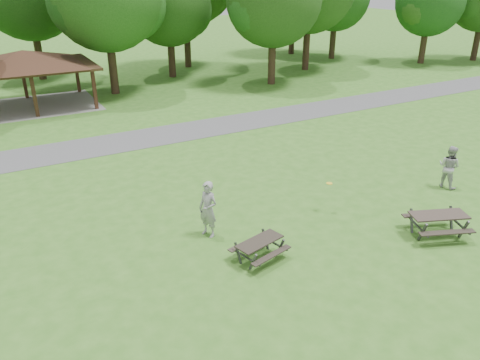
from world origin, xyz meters
name	(u,v)px	position (x,y,z in m)	size (l,w,h in m)	color
ground	(275,271)	(0.00, 0.00, 0.00)	(160.00, 160.00, 0.00)	#377020
asphalt_path	(135,140)	(0.00, 14.00, 0.01)	(120.00, 3.20, 0.02)	#4D4D50
pavilion	(24,61)	(-4.00, 24.00, 3.06)	(8.60, 7.01, 3.76)	#311E12
tree_row_f	(169,5)	(8.09, 28.53, 5.84)	(7.35, 7.00, 9.55)	black
tree_row_g	(274,1)	(14.09, 22.03, 6.33)	(7.77, 7.40, 10.25)	#2F2015
tree_row_j	(430,4)	(32.08, 22.53, 5.56)	(6.72, 6.40, 8.96)	#2F2014
picnic_table_middle	(259,245)	(-0.07, 0.81, 0.51)	(1.87, 1.64, 0.70)	black
picnic_table_far	(438,219)	(6.12, -0.94, 0.62)	(2.38, 2.17, 0.84)	#322924
frisbee_in_flight	(329,183)	(3.93, 2.34, 1.17)	(0.29, 0.29, 0.02)	yellow
frisbee_thrower	(208,209)	(-0.84, 2.95, 1.01)	(0.74, 0.49, 2.03)	#949496
frisbee_catcher	(449,167)	(9.77, 1.60, 0.92)	(0.90, 0.70, 1.85)	#ACACAF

